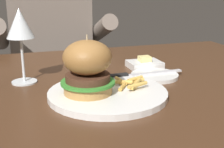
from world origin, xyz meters
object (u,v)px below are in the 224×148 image
Objects in this scene: wine_glass at (20,27)px; bread_plate at (155,76)px; table_knife at (138,74)px; diner_person at (52,75)px; burger_sandwich at (86,67)px; butter_dish at (144,64)px; main_plate at (108,94)px.

bread_plate is at bearing -10.03° from wine_glass.
table_knife is 0.75m from diner_person.
burger_sandwich is 0.21m from table_knife.
burger_sandwich is 1.33× the size of butter_dish.
wine_glass reaches higher than main_plate.
table_knife is at bearing 31.85° from burger_sandwich.
bread_plate is at bearing 1.60° from table_knife.
main_plate is at bearing -87.76° from diner_person.
wine_glass is (-0.13, 0.17, 0.07)m from burger_sandwich.
table_knife is 0.19× the size of diner_person.
diner_person is at bearing 105.80° from bread_plate.
burger_sandwich is at bearing 179.35° from main_plate.
bread_plate is at bearing -74.20° from diner_person.
butter_dish reaches higher than main_plate.
wine_glass is at bearing 127.76° from burger_sandwich.
wine_glass is 1.47× the size of bread_plate.
main_plate is at bearing -0.65° from burger_sandwich.
butter_dish is (0.18, 0.21, 0.00)m from main_plate.
burger_sandwich is 0.22m from wine_glass.
burger_sandwich is at bearing -91.22° from diner_person.
table_knife is at bearing -78.10° from diner_person.
diner_person reaches higher than burger_sandwich.
table_knife is (0.12, 0.10, 0.01)m from main_plate.
table_knife reaches higher than bread_plate.
burger_sandwich is 1.01× the size of bread_plate.
bread_plate is 0.05m from table_knife.
bread_plate is 0.11× the size of diner_person.
butter_dish is 0.08× the size of diner_person.
butter_dish is at bearing 48.82° from main_plate.
table_knife is at bearing -11.98° from wine_glass.
butter_dish is at bearing 82.31° from bread_plate.
wine_glass is 0.33m from table_knife.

